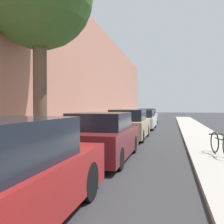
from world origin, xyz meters
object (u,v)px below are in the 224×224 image
parked_car_red (1,178)px  parked_car_white (142,120)px  bicycle (221,144)px  parked_car_silver (148,116)px  parked_car_maroon (102,137)px  parked_car_champagne (129,125)px

parked_car_red → parked_car_white: bearing=89.8°
parked_car_red → bicycle: size_ratio=2.45×
parked_car_white → parked_car_silver: (-0.16, 6.35, 0.02)m
parked_car_maroon → parked_car_champagne: parked_car_champagne is taller
bicycle → parked_car_red: bearing=-135.4°
parked_car_champagne → parked_car_silver: (-0.16, 12.62, -0.01)m
parked_car_silver → bicycle: parked_car_silver is taller
parked_car_maroon → parked_car_champagne: bearing=90.2°
parked_car_white → parked_car_maroon: bearing=-89.9°
parked_car_red → bicycle: parked_car_red is taller
parked_car_maroon → parked_car_champagne: 5.28m
parked_car_champagne → bicycle: bearing=-50.4°
parked_car_maroon → parked_car_silver: 17.90m
parked_car_maroon → bicycle: parked_car_maroon is taller
parked_car_maroon → parked_car_silver: size_ratio=0.90×
parked_car_maroon → parked_car_silver: (-0.18, 17.90, -0.00)m
parked_car_maroon → parked_car_silver: parked_car_maroon is taller
parked_car_silver → parked_car_red: bearing=-89.8°
parked_car_maroon → bicycle: size_ratio=2.49×
parked_car_champagne → parked_car_white: size_ratio=0.92×
parked_car_champagne → parked_car_silver: bearing=90.7°
parked_car_white → bicycle: 11.31m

